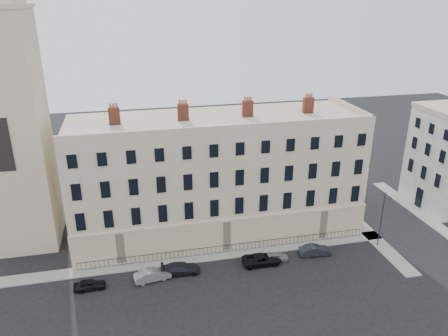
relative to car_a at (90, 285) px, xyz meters
The scene contains 14 objects.
ground 21.96m from the car_a, ahead, with size 160.00×160.00×0.00m, color black.
terrace 20.14m from the car_a, 32.67° to the left, with size 36.22×12.22×17.00m.
church_tower 23.30m from the car_a, 123.57° to the left, with size 8.00×8.13×44.00m.
pavement_terrace 12.32m from the car_a, 15.24° to the left, with size 48.00×2.00×0.12m, color gray.
pavement_east_return 35.44m from the car_a, 10.14° to the left, with size 2.00×24.00×0.12m, color gray.
pavement_adjacent 45.63m from the car_a, 10.40° to the left, with size 2.00×20.00×0.12m, color gray.
railings 16.29m from the car_a, 12.90° to the left, with size 35.00×0.04×0.96m.
car_a is the anchor object (origin of this frame).
car_b 6.60m from the car_a, ahead, with size 1.38×3.96×1.30m, color gray.
car_c 9.79m from the car_a, ahead, with size 1.78×4.37×1.27m, color black.
car_d 19.15m from the car_a, ahead, with size 2.08×4.52×1.26m, color black.
car_e 20.92m from the car_a, ahead, with size 1.26×3.14×1.07m, color gray.
car_f 25.96m from the car_a, ahead, with size 1.33×3.80×1.25m, color #22252D.
streetlamp 34.58m from the car_a, ahead, with size 0.56×1.54×7.28m.
Camera 1 is at (-16.47, -38.67, 29.15)m, focal length 35.00 mm.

